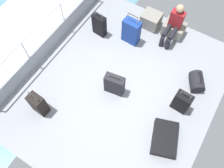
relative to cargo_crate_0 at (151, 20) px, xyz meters
name	(u,v)px	position (x,y,z in m)	size (l,w,h in m)	color
ground_plane	(121,87)	(0.30, -2.11, -0.23)	(4.40, 5.20, 0.06)	gray
gunwale_port	(50,43)	(-1.87, -2.11, 0.02)	(0.06, 5.20, 0.45)	gray
railing_port	(44,29)	(-1.87, -2.11, 0.58)	(0.04, 4.20, 1.02)	silver
sea_wake	(16,35)	(-3.30, -2.11, -0.54)	(12.00, 12.00, 0.01)	#598C9E
cargo_crate_0	(151,20)	(0.00, 0.00, 0.00)	(0.53, 0.45, 0.41)	gray
cargo_crate_1	(174,29)	(0.66, 0.06, -0.03)	(0.60, 0.44, 0.35)	gray
passenger_seated	(174,24)	(0.66, -0.12, 0.34)	(0.34, 0.66, 1.05)	maroon
suitcase_0	(114,84)	(0.21, -2.30, 0.10)	(0.48, 0.27, 0.70)	black
suitcase_1	(165,138)	(1.76, -2.76, -0.10)	(0.73, 0.89, 0.21)	black
suitcase_2	(131,31)	(-0.21, -0.76, 0.15)	(0.46, 0.27, 0.94)	navy
suitcase_3	(182,102)	(1.71, -1.89, 0.10)	(0.38, 0.23, 0.72)	black
suitcase_4	(38,104)	(-0.96, -3.60, 0.12)	(0.36, 0.26, 0.81)	black
suitcase_5	(99,25)	(-1.05, -0.99, 0.11)	(0.38, 0.22, 0.74)	black
duffel_bag	(197,82)	(1.82, -1.14, -0.04)	(0.52, 0.57, 0.48)	black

